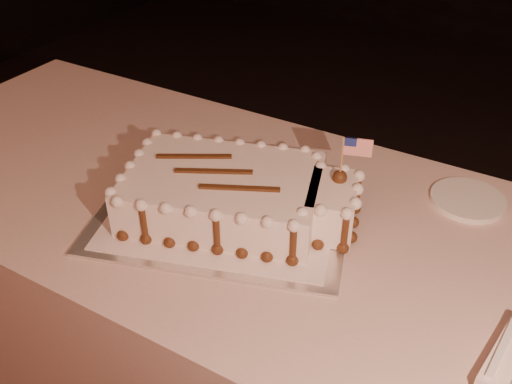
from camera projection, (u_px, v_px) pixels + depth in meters
The scene contains 5 objects.
banquet_table at pixel (317, 354), 1.39m from camera, with size 2.40×0.80×0.75m, color beige.
cake_board at pixel (224, 213), 1.23m from camera, with size 0.53×0.40×0.01m, color silver.
doily at pixel (224, 211), 1.23m from camera, with size 0.48×0.36×0.00m, color white.
sheet_cake at pixel (236, 194), 1.20m from camera, with size 0.53×0.38×0.20m.
side_plate at pixel (468, 200), 1.27m from camera, with size 0.16×0.16×0.01m, color white.
Camera 1 is at (0.33, -0.26, 1.50)m, focal length 40.00 mm.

